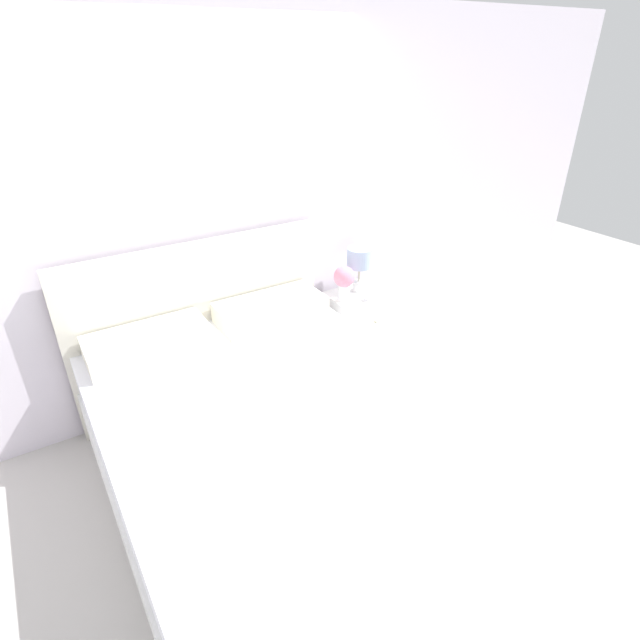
{
  "coord_description": "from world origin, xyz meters",
  "views": [
    {
      "loc": [
        -0.92,
        -3.01,
        2.31
      ],
      "look_at": [
        0.6,
        -0.6,
        0.74
      ],
      "focal_mm": 28.0,
      "sensor_mm": 36.0,
      "label": 1
    }
  ],
  "objects_px": {
    "table_lamp": "(360,261)",
    "teacup": "(371,297)",
    "bed": "(271,438)",
    "nightstand": "(358,330)",
    "flower_vase": "(344,280)"
  },
  "relations": [
    {
      "from": "bed",
      "to": "table_lamp",
      "type": "bearing_deg",
      "value": 35.31
    },
    {
      "from": "table_lamp",
      "to": "flower_vase",
      "type": "bearing_deg",
      "value": -157.07
    },
    {
      "from": "nightstand",
      "to": "teacup",
      "type": "distance_m",
      "value": 0.35
    },
    {
      "from": "flower_vase",
      "to": "teacup",
      "type": "height_order",
      "value": "flower_vase"
    },
    {
      "from": "table_lamp",
      "to": "flower_vase",
      "type": "relative_size",
      "value": 1.29
    },
    {
      "from": "table_lamp",
      "to": "teacup",
      "type": "bearing_deg",
      "value": -97.67
    },
    {
      "from": "nightstand",
      "to": "teacup",
      "type": "bearing_deg",
      "value": -78.85
    },
    {
      "from": "table_lamp",
      "to": "flower_vase",
      "type": "height_order",
      "value": "table_lamp"
    },
    {
      "from": "bed",
      "to": "teacup",
      "type": "height_order",
      "value": "bed"
    },
    {
      "from": "flower_vase",
      "to": "teacup",
      "type": "distance_m",
      "value": 0.25
    },
    {
      "from": "nightstand",
      "to": "table_lamp",
      "type": "relative_size",
      "value": 1.75
    },
    {
      "from": "teacup",
      "to": "nightstand",
      "type": "bearing_deg",
      "value": 101.15
    },
    {
      "from": "flower_vase",
      "to": "bed",
      "type": "bearing_deg",
      "value": -142.69
    },
    {
      "from": "table_lamp",
      "to": "bed",
      "type": "bearing_deg",
      "value": -144.69
    },
    {
      "from": "nightstand",
      "to": "teacup",
      "type": "relative_size",
      "value": 6.31
    }
  ]
}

